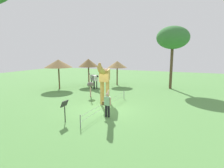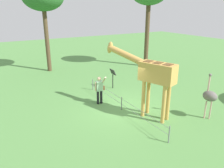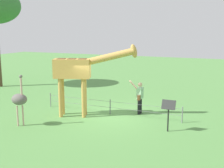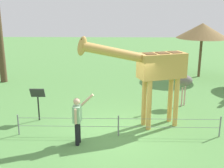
% 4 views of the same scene
% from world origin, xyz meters
% --- Properties ---
extents(ground_plane, '(60.00, 60.00, 0.00)m').
position_xyz_m(ground_plane, '(0.00, 0.00, 0.00)').
color(ground_plane, '#568E47').
extents(giraffe, '(3.89, 1.76, 3.49)m').
position_xyz_m(giraffe, '(-1.22, -0.64, 2.22)').
color(giraffe, gold).
rests_on(giraffe, ground_plane).
extents(visitor, '(0.67, 0.59, 1.69)m').
position_xyz_m(visitor, '(1.32, 0.79, 0.90)').
color(visitor, black).
rests_on(visitor, ground_plane).
extents(ostrich, '(0.70, 0.56, 2.25)m').
position_xyz_m(ostrich, '(-2.91, -2.91, 1.18)').
color(ostrich, '#CC9E93').
rests_on(ostrich, ground_plane).
extents(shade_hut_near, '(3.12, 3.12, 3.32)m').
position_xyz_m(shade_hut_near, '(-5.07, -8.30, 2.87)').
color(shade_hut_near, brown).
rests_on(shade_hut_near, ground_plane).
extents(info_sign, '(0.56, 0.21, 1.32)m').
position_xyz_m(info_sign, '(3.14, -1.13, 0.95)').
color(info_sign, black).
rests_on(info_sign, ground_plane).
extents(wire_fence, '(7.05, 0.05, 0.75)m').
position_xyz_m(wire_fence, '(0.00, 0.18, 0.40)').
color(wire_fence, slate).
rests_on(wire_fence, ground_plane).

